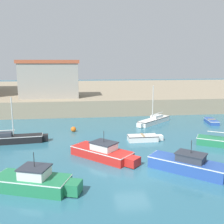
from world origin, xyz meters
TOP-DOWN VIEW (x-y plane):
  - ground_plane at (0.00, 0.00)m, footprint 200.00×200.00m
  - quay_seawall at (0.00, 38.22)m, footprint 120.00×40.00m
  - sailboat_black_0 at (-10.29, 7.46)m, footprint 6.77×1.78m
  - motorboat_blue_1 at (3.80, -1.02)m, footprint 5.30×4.88m
  - dinghy_white_2 at (2.50, 6.61)m, footprint 3.42×1.29m
  - sailboat_white_3 at (5.54, 13.68)m, footprint 5.19×4.73m
  - motorboat_green_6 at (-6.40, -2.31)m, footprint 5.46×3.21m
  - dinghy_blue_7 at (12.74, 12.93)m, footprint 1.55×3.31m
  - motorboat_red_8 at (-1.85, 2.40)m, footprint 5.26×5.15m
  - mooring_buoy at (-4.36, 10.87)m, footprint 0.57×0.57m
  - harbor_shed_mid_row at (-8.00, 23.34)m, footprint 8.97×4.98m

SIDE VIEW (x-z plane):
  - ground_plane at x=0.00m, z-range 0.00..0.00m
  - dinghy_blue_7 at x=12.74m, z-range -0.01..0.55m
  - mooring_buoy at x=-4.36m, z-range 0.00..0.57m
  - dinghy_white_2 at x=2.50m, z-range -0.01..0.63m
  - sailboat_white_3 at x=5.54m, z-range -1.97..2.77m
  - sailboat_black_0 at x=-10.29m, z-range -1.75..2.62m
  - motorboat_red_8 at x=-1.85m, z-range -0.62..1.63m
  - motorboat_blue_1 at x=3.80m, z-range -0.61..1.70m
  - motorboat_green_6 at x=-6.40m, z-range -0.64..1.73m
  - quay_seawall at x=0.00m, z-range 0.00..2.29m
  - harbor_shed_mid_row at x=-8.00m, z-range 2.31..7.88m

